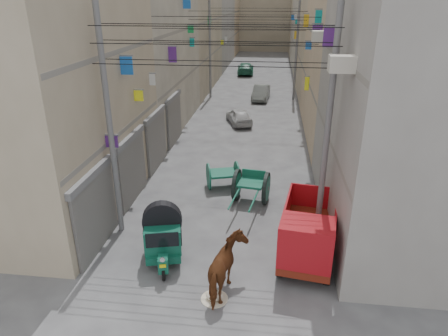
% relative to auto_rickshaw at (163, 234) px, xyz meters
% --- Properties ---
extents(building_row_left, '(8.00, 62.00, 14.00)m').
position_rel_auto_rickshaw_xyz_m(building_row_left, '(-6.46, 29.66, 5.53)').
color(building_row_left, tan).
rests_on(building_row_left, ground).
extents(building_row_right, '(8.00, 62.00, 14.00)m').
position_rel_auto_rickshaw_xyz_m(building_row_right, '(9.53, 29.66, 5.53)').
color(building_row_right, gray).
rests_on(building_row_right, ground).
extents(end_cap_building, '(22.00, 10.00, 13.00)m').
position_rel_auto_rickshaw_xyz_m(end_cap_building, '(1.53, 61.53, 5.57)').
color(end_cap_building, tan).
rests_on(end_cap_building, ground).
extents(shutters_left, '(0.18, 14.40, 2.88)m').
position_rel_auto_rickshaw_xyz_m(shutters_left, '(-2.39, 5.91, 0.56)').
color(shutters_left, '#47474B').
rests_on(shutters_left, ground).
extents(signboards, '(8.22, 40.52, 5.67)m').
position_rel_auto_rickshaw_xyz_m(signboards, '(1.52, 17.19, 2.50)').
color(signboards, '#0D928F').
rests_on(signboards, ground).
extents(ac_units, '(0.70, 6.55, 3.35)m').
position_rel_auto_rickshaw_xyz_m(ac_units, '(5.18, 3.20, 6.50)').
color(ac_units, '#BDB7AA').
rests_on(ac_units, ground).
extents(utility_poles, '(7.40, 22.20, 8.00)m').
position_rel_auto_rickshaw_xyz_m(utility_poles, '(1.53, 12.53, 3.07)').
color(utility_poles, slate).
rests_on(utility_poles, ground).
extents(overhead_cables, '(7.40, 22.52, 1.12)m').
position_rel_auto_rickshaw_xyz_m(overhead_cables, '(1.53, 9.93, 5.84)').
color(overhead_cables, black).
rests_on(overhead_cables, ground).
extents(auto_rickshaw, '(1.63, 2.32, 1.58)m').
position_rel_auto_rickshaw_xyz_m(auto_rickshaw, '(0.00, 0.00, 0.00)').
color(auto_rickshaw, black).
rests_on(auto_rickshaw, ground).
extents(tonga_cart, '(1.61, 3.17, 1.37)m').
position_rel_auto_rickshaw_xyz_m(tonga_cart, '(2.64, 4.41, -0.21)').
color(tonga_cart, black).
rests_on(tonga_cart, ground).
extents(mini_truck, '(2.14, 3.84, 2.05)m').
position_rel_auto_rickshaw_xyz_m(mini_truck, '(4.67, 0.21, 0.05)').
color(mini_truck, black).
rests_on(mini_truck, ground).
extents(second_cart, '(1.68, 1.57, 1.22)m').
position_rel_auto_rickshaw_xyz_m(second_cart, '(1.27, 5.60, -0.28)').
color(second_cart, '#145741').
rests_on(second_cart, ground).
extents(feed_sack, '(0.49, 0.40, 0.25)m').
position_rel_auto_rickshaw_xyz_m(feed_sack, '(1.96, -1.80, -0.81)').
color(feed_sack, beige).
rests_on(feed_sack, ground).
extents(horse, '(1.13, 2.09, 1.69)m').
position_rel_auto_rickshaw_xyz_m(horse, '(2.29, -1.47, -0.08)').
color(horse, maroon).
rests_on(horse, ground).
extents(distant_car_white, '(2.29, 3.46, 1.10)m').
position_rel_auto_rickshaw_xyz_m(distant_car_white, '(1.11, 15.80, -0.38)').
color(distant_car_white, '#B3B3B3').
rests_on(distant_car_white, ground).
extents(distant_car_grey, '(1.54, 3.73, 1.20)m').
position_rel_auto_rickshaw_xyz_m(distant_car_grey, '(2.36, 23.14, -0.33)').
color(distant_car_grey, '#585E5A').
rests_on(distant_car_grey, ground).
extents(distant_car_green, '(2.01, 4.46, 1.27)m').
position_rel_auto_rickshaw_xyz_m(distant_car_green, '(0.14, 35.47, -0.30)').
color(distant_car_green, '#22634A').
rests_on(distant_car_green, ground).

